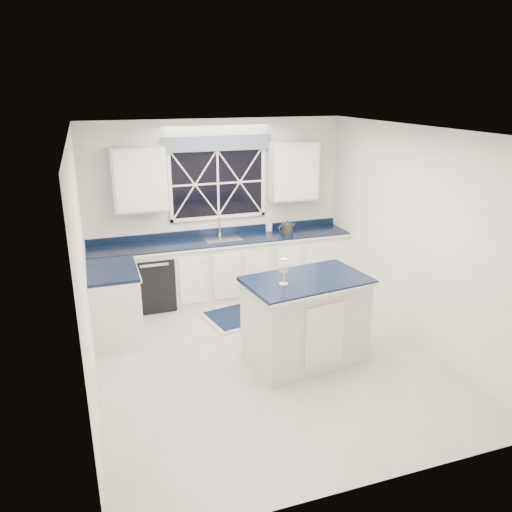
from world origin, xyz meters
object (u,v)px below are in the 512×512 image
object	(u,v)px
wine_glass	(284,267)
faucet	(220,226)
soap_bottle	(269,224)
island	(305,320)
kettle	(287,227)
dishwasher	(153,280)

from	to	relation	value
wine_glass	faucet	bearing A→B (deg)	92.23
faucet	wine_glass	size ratio (longest dim) A/B	1.01
soap_bottle	faucet	bearing A→B (deg)	-178.20
island	kettle	world-z (taller)	kettle
wine_glass	dishwasher	bearing A→B (deg)	118.14
soap_bottle	island	bearing A→B (deg)	-99.64
kettle	soap_bottle	xyz separation A→B (m)	(-0.22, 0.24, 0.00)
soap_bottle	wine_glass	bearing A→B (deg)	-106.38
dishwasher	kettle	xyz separation A→B (m)	(2.13, -0.02, 0.63)
kettle	wine_glass	distance (m)	2.41
island	soap_bottle	bearing A→B (deg)	72.42
kettle	wine_glass	xyz separation A→B (m)	(-0.94, -2.21, 0.21)
island	wine_glass	size ratio (longest dim) A/B	5.02
dishwasher	wine_glass	xyz separation A→B (m)	(1.19, -2.23, 0.84)
dishwasher	soap_bottle	xyz separation A→B (m)	(1.92, 0.22, 0.63)
faucet	soap_bottle	world-z (taller)	faucet
kettle	wine_glass	world-z (taller)	wine_glass
dishwasher	kettle	bearing A→B (deg)	-0.66
dishwasher	island	xyz separation A→B (m)	(1.51, -2.16, 0.12)
dishwasher	faucet	xyz separation A→B (m)	(1.10, 0.19, 0.69)
faucet	island	size ratio (longest dim) A/B	0.20
faucet	kettle	size ratio (longest dim) A/B	0.98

